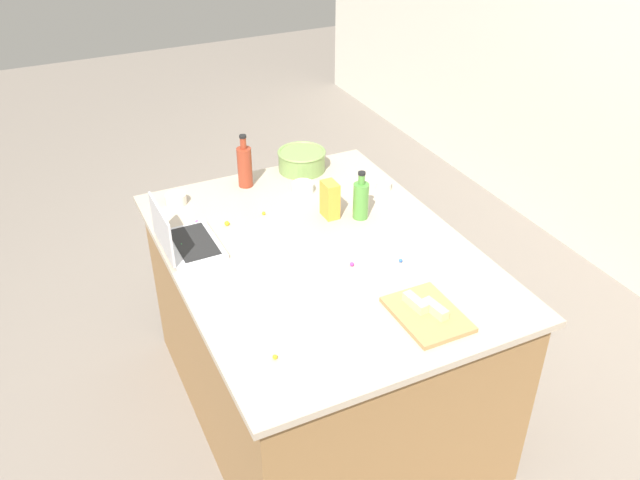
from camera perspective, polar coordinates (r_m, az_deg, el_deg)
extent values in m
plane|color=slate|center=(3.40, 0.00, -13.59)|extent=(12.00, 12.00, 0.00)
cube|color=olive|center=(3.10, 0.00, -8.03)|extent=(1.55, 1.15, 0.87)
cube|color=tan|center=(2.82, 0.00, -1.11)|extent=(1.61, 1.21, 0.03)
cube|color=#B7B7BC|center=(2.88, -10.82, -0.39)|extent=(0.31, 0.22, 0.02)
cube|color=black|center=(2.88, -10.65, -0.16)|extent=(0.27, 0.16, 0.00)
cube|color=#B7B7BC|center=(2.81, -13.28, 0.90)|extent=(0.30, 0.01, 0.20)
cube|color=silver|center=(2.81, -13.16, 0.93)|extent=(0.27, 0.01, 0.18)
cylinder|color=#72934C|center=(3.43, -1.56, 6.70)|extent=(0.24, 0.24, 0.10)
cylinder|color=black|center=(3.43, -1.56, 6.78)|extent=(0.19, 0.19, 0.09)
torus|color=#72934C|center=(3.41, -1.57, 7.46)|extent=(0.25, 0.25, 0.01)
cylinder|color=maroon|center=(3.28, -6.40, 6.15)|extent=(0.07, 0.07, 0.20)
cylinder|color=maroon|center=(3.23, -6.53, 8.17)|extent=(0.03, 0.03, 0.06)
cylinder|color=black|center=(3.21, -6.57, 8.72)|extent=(0.03, 0.03, 0.01)
cylinder|color=#4C8C38|center=(3.00, 3.48, 3.33)|extent=(0.07, 0.07, 0.17)
cylinder|color=#4C8C38|center=(2.95, 3.55, 5.15)|extent=(0.03, 0.03, 0.05)
cylinder|color=black|center=(2.94, 3.57, 5.67)|extent=(0.03, 0.03, 0.01)
cube|color=#AD7F4C|center=(2.49, 9.08, -6.24)|extent=(0.31, 0.23, 0.02)
cube|color=#F4E58C|center=(2.49, 8.08, -5.27)|extent=(0.11, 0.05, 0.04)
cube|color=#F4E58C|center=(2.48, 9.73, -5.77)|extent=(0.11, 0.05, 0.04)
cylinder|color=beige|center=(3.21, -12.11, 3.43)|extent=(0.10, 0.10, 0.05)
cylinder|color=white|center=(3.23, -1.46, 4.47)|extent=(0.10, 0.10, 0.05)
cylinder|color=beige|center=(3.28, 5.43, 4.64)|extent=(0.07, 0.07, 0.04)
cube|color=gold|center=(3.01, 0.85, 3.44)|extent=(0.09, 0.06, 0.17)
sphere|color=yellow|center=(2.29, -3.84, -9.87)|extent=(0.02, 0.02, 0.02)
sphere|color=#CC3399|center=(2.72, 2.72, -2.06)|extent=(0.02, 0.02, 0.02)
sphere|color=green|center=(2.88, -11.64, -0.50)|extent=(0.02, 0.02, 0.02)
sphere|color=blue|center=(2.76, 6.85, -1.74)|extent=(0.02, 0.02, 0.02)
sphere|color=#CC3399|center=(3.03, -10.37, 1.47)|extent=(0.02, 0.02, 0.02)
sphere|color=yellow|center=(3.00, -7.90, 1.40)|extent=(0.02, 0.02, 0.02)
sphere|color=yellow|center=(3.07, -4.80, 2.27)|extent=(0.02, 0.02, 0.02)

